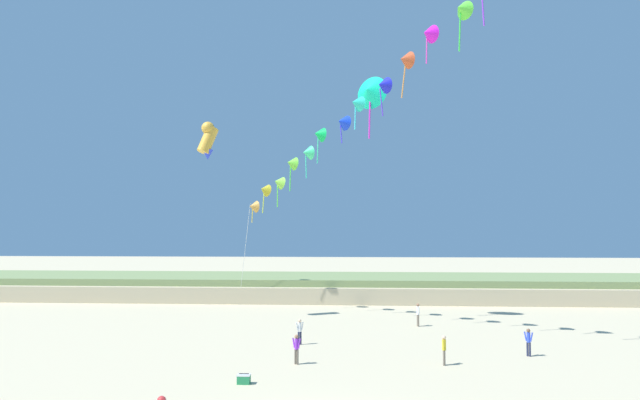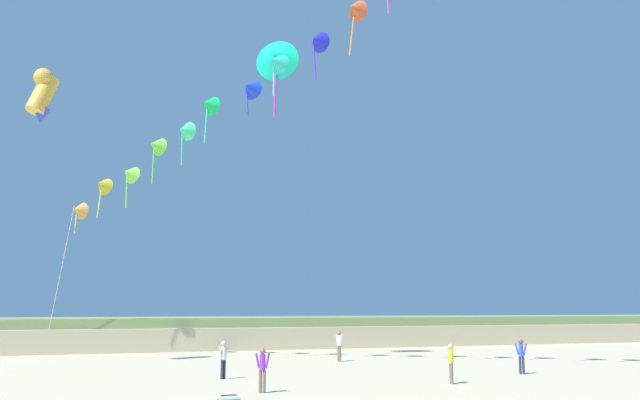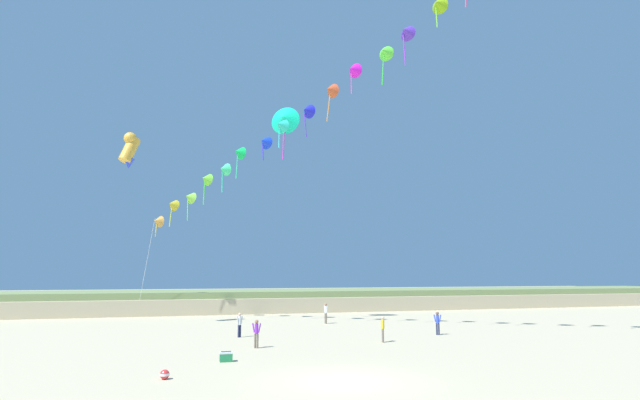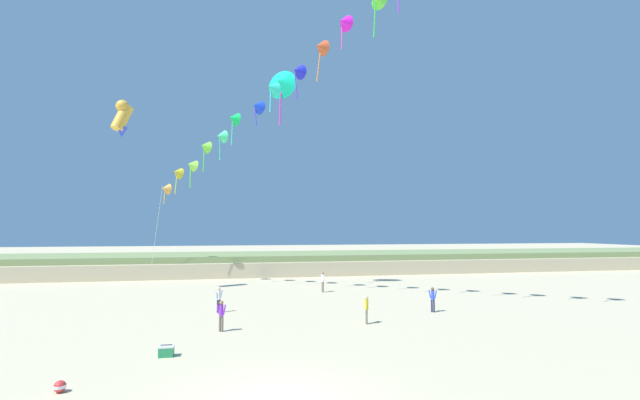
{
  "view_description": "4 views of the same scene",
  "coord_description": "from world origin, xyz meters",
  "px_view_note": "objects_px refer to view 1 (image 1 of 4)",
  "views": [
    {
      "loc": [
        1.16,
        -19.95,
        6.88
      ],
      "look_at": [
        -0.64,
        9.38,
        8.38
      ],
      "focal_mm": 32.0,
      "sensor_mm": 36.0,
      "label": 1
    },
    {
      "loc": [
        -7.99,
        -13.61,
        2.84
      ],
      "look_at": [
        1.54,
        12.84,
        7.34
      ],
      "focal_mm": 38.0,
      "sensor_mm": 36.0,
      "label": 2
    },
    {
      "loc": [
        -6.14,
        -18.32,
        3.96
      ],
      "look_at": [
        1.67,
        9.01,
        8.18
      ],
      "focal_mm": 28.0,
      "sensor_mm": 36.0,
      "label": 3
    },
    {
      "loc": [
        -1.13,
        -12.49,
        5.0
      ],
      "look_at": [
        3.02,
        8.92,
        6.48
      ],
      "focal_mm": 24.0,
      "sensor_mm": 36.0,
      "label": 4
    }
  ],
  "objects_px": {
    "large_kite_mid_trail": "(208,139)",
    "person_far_left": "(296,347)",
    "person_near_right": "(418,313)",
    "person_mid_center": "(529,340)",
    "person_near_left": "(444,348)",
    "large_kite_low_lead": "(370,91)",
    "beach_cooler": "(244,379)",
    "person_far_right": "(300,330)"
  },
  "relations": [
    {
      "from": "person_far_left",
      "to": "beach_cooler",
      "type": "height_order",
      "value": "person_far_left"
    },
    {
      "from": "large_kite_mid_trail",
      "to": "person_far_right",
      "type": "bearing_deg",
      "value": -47.31
    },
    {
      "from": "person_near_left",
      "to": "person_mid_center",
      "type": "distance_m",
      "value": 5.4
    },
    {
      "from": "person_far_right",
      "to": "large_kite_mid_trail",
      "type": "distance_m",
      "value": 17.41
    },
    {
      "from": "person_near_left",
      "to": "beach_cooler",
      "type": "height_order",
      "value": "person_near_left"
    },
    {
      "from": "person_near_left",
      "to": "person_far_right",
      "type": "xyz_separation_m",
      "value": [
        -7.79,
        4.67,
        0.01
      ]
    },
    {
      "from": "person_near_right",
      "to": "person_far_right",
      "type": "xyz_separation_m",
      "value": [
        -7.74,
        -6.85,
        -0.06
      ]
    },
    {
      "from": "person_near_left",
      "to": "large_kite_mid_trail",
      "type": "xyz_separation_m",
      "value": [
        -15.73,
        13.27,
        12.91
      ]
    },
    {
      "from": "person_mid_center",
      "to": "large_kite_mid_trail",
      "type": "xyz_separation_m",
      "value": [
        -20.61,
        10.96,
        12.91
      ]
    },
    {
      "from": "person_mid_center",
      "to": "beach_cooler",
      "type": "bearing_deg",
      "value": -156.11
    },
    {
      "from": "person_mid_center",
      "to": "large_kite_mid_trail",
      "type": "distance_m",
      "value": 26.67
    },
    {
      "from": "large_kite_mid_trail",
      "to": "beach_cooler",
      "type": "relative_size",
      "value": 5.09
    },
    {
      "from": "person_mid_center",
      "to": "person_near_right",
      "type": "bearing_deg",
      "value": 118.17
    },
    {
      "from": "person_near_left",
      "to": "person_near_right",
      "type": "distance_m",
      "value": 11.52
    },
    {
      "from": "large_kite_mid_trail",
      "to": "beach_cooler",
      "type": "height_order",
      "value": "large_kite_mid_trail"
    },
    {
      "from": "person_near_left",
      "to": "beach_cooler",
      "type": "relative_size",
      "value": 2.59
    },
    {
      "from": "person_far_right",
      "to": "large_kite_low_lead",
      "type": "height_order",
      "value": "large_kite_low_lead"
    },
    {
      "from": "large_kite_mid_trail",
      "to": "beach_cooler",
      "type": "xyz_separation_m",
      "value": [
        6.28,
        -17.3,
        -13.56
      ]
    },
    {
      "from": "beach_cooler",
      "to": "person_near_left",
      "type": "bearing_deg",
      "value": 23.1
    },
    {
      "from": "person_near_right",
      "to": "large_kite_low_lead",
      "type": "xyz_separation_m",
      "value": [
        -3.31,
        1.5,
        16.29
      ]
    },
    {
      "from": "person_near_right",
      "to": "beach_cooler",
      "type": "xyz_separation_m",
      "value": [
        -9.39,
        -15.55,
        -0.73
      ]
    },
    {
      "from": "person_near_left",
      "to": "large_kite_low_lead",
      "type": "distance_m",
      "value": 21.19
    },
    {
      "from": "person_mid_center",
      "to": "person_far_right",
      "type": "xyz_separation_m",
      "value": [
        -12.67,
        2.36,
        0.02
      ]
    },
    {
      "from": "person_near_right",
      "to": "large_kite_low_lead",
      "type": "height_order",
      "value": "large_kite_low_lead"
    },
    {
      "from": "person_near_left",
      "to": "large_kite_mid_trail",
      "type": "height_order",
      "value": "large_kite_mid_trail"
    },
    {
      "from": "large_kite_mid_trail",
      "to": "beach_cooler",
      "type": "distance_m",
      "value": 22.86
    },
    {
      "from": "person_near_right",
      "to": "person_mid_center",
      "type": "distance_m",
      "value": 10.44
    },
    {
      "from": "person_near_left",
      "to": "large_kite_low_lead",
      "type": "bearing_deg",
      "value": 104.45
    },
    {
      "from": "person_mid_center",
      "to": "person_far_left",
      "type": "relative_size",
      "value": 0.99
    },
    {
      "from": "person_far_left",
      "to": "large_kite_mid_trail",
      "type": "xyz_separation_m",
      "value": [
        -8.25,
        13.53,
        12.9
      ]
    },
    {
      "from": "person_far_right",
      "to": "large_kite_mid_trail",
      "type": "bearing_deg",
      "value": 132.69
    },
    {
      "from": "person_near_right",
      "to": "large_kite_mid_trail",
      "type": "xyz_separation_m",
      "value": [
        -15.68,
        1.75,
        12.83
      ]
    },
    {
      "from": "person_far_right",
      "to": "person_far_left",
      "type": "bearing_deg",
      "value": -86.33
    },
    {
      "from": "large_kite_mid_trail",
      "to": "person_far_left",
      "type": "bearing_deg",
      "value": -58.62
    },
    {
      "from": "person_near_right",
      "to": "person_mid_center",
      "type": "xyz_separation_m",
      "value": [
        4.93,
        -9.2,
        -0.08
      ]
    },
    {
      "from": "person_near_right",
      "to": "person_mid_center",
      "type": "relative_size",
      "value": 1.09
    },
    {
      "from": "person_near_left",
      "to": "person_near_right",
      "type": "xyz_separation_m",
      "value": [
        -0.05,
        11.52,
        0.08
      ]
    },
    {
      "from": "beach_cooler",
      "to": "large_kite_mid_trail",
      "type": "bearing_deg",
      "value": 109.96
    },
    {
      "from": "person_mid_center",
      "to": "large_kite_low_lead",
      "type": "bearing_deg",
      "value": 127.57
    },
    {
      "from": "person_mid_center",
      "to": "person_far_left",
      "type": "height_order",
      "value": "person_far_left"
    },
    {
      "from": "person_mid_center",
      "to": "person_far_left",
      "type": "distance_m",
      "value": 12.62
    },
    {
      "from": "person_far_right",
      "to": "large_kite_low_lead",
      "type": "bearing_deg",
      "value": 62.01
    }
  ]
}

